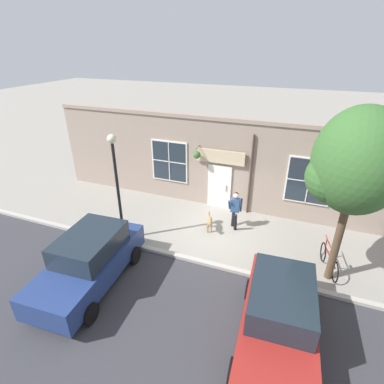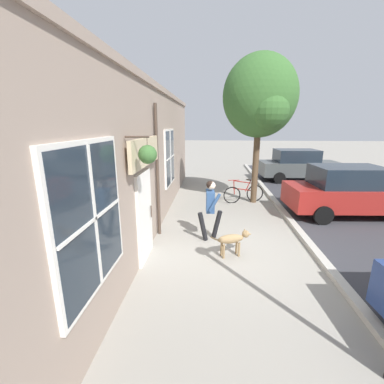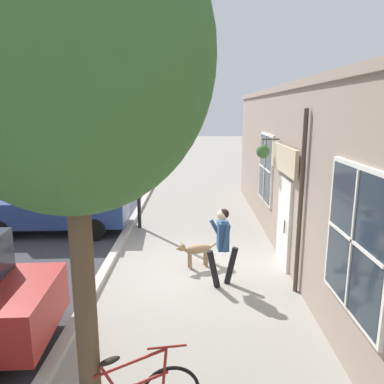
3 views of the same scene
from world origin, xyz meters
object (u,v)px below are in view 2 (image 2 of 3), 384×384
(pedestrian_walking, at_px, (210,205))
(street_tree_by_curb, at_px, (261,98))
(dog_on_leash, at_px, (233,239))
(parked_car_far_end, at_px, (298,165))
(parked_car_mid_block, at_px, (350,191))
(leaning_bicycle, at_px, (244,193))

(pedestrian_walking, relative_size, street_tree_by_curb, 0.30)
(dog_on_leash, relative_size, parked_car_far_end, 0.23)
(street_tree_by_curb, height_order, parked_car_far_end, street_tree_by_curb)
(parked_car_mid_block, xyz_separation_m, parked_car_far_end, (0.08, 5.87, 0.00))
(pedestrian_walking, bearing_deg, leaning_bicycle, 69.70)
(pedestrian_walking, distance_m, dog_on_leash, 1.21)
(dog_on_leash, distance_m, leaning_bicycle, 4.63)
(street_tree_by_curb, bearing_deg, parked_car_far_end, 55.84)
(street_tree_by_curb, xyz_separation_m, parked_car_mid_block, (3.03, -1.28, -3.18))
(pedestrian_walking, bearing_deg, street_tree_by_curb, 63.47)
(street_tree_by_curb, distance_m, parked_car_far_end, 6.39)
(parked_car_mid_block, bearing_deg, leaning_bicycle, 158.90)
(dog_on_leash, xyz_separation_m, parked_car_far_end, (4.34, 9.09, 0.44))
(pedestrian_walking, distance_m, street_tree_by_curb, 5.04)
(parked_car_far_end, bearing_deg, dog_on_leash, -115.55)
(leaning_bicycle, xyz_separation_m, parked_car_mid_block, (3.48, -1.34, 0.50))
(leaning_bicycle, distance_m, parked_car_far_end, 5.78)
(leaning_bicycle, bearing_deg, street_tree_by_curb, -7.44)
(pedestrian_walking, height_order, street_tree_by_curb, street_tree_by_curb)
(street_tree_by_curb, relative_size, parked_car_far_end, 1.29)
(parked_car_far_end, bearing_deg, street_tree_by_curb, -124.16)
(parked_car_mid_block, bearing_deg, parked_car_far_end, 89.23)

